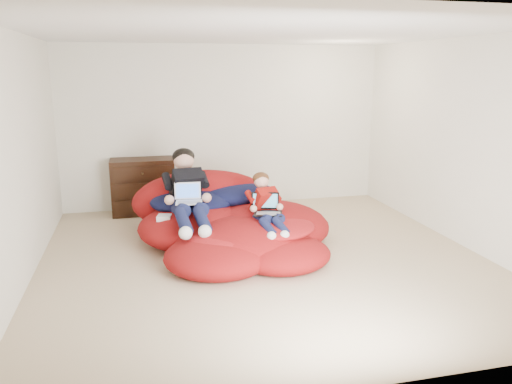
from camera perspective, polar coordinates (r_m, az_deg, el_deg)
The scene contains 9 objects.
room_shell at distance 5.72m, azimuth 0.91°, elevation -5.55°, with size 5.10×5.10×2.77m.
dresser at distance 7.67m, azimuth -12.78°, elevation 0.64°, with size 0.93×0.52×0.83m.
beanbag_pile at distance 6.16m, azimuth -2.87°, elevation -3.78°, with size 2.43×2.42×0.90m.
cream_pillow at distance 6.73m, azimuth -9.54°, elevation 0.76°, with size 0.43×0.27×0.27m, color white.
older_boy at distance 6.08m, azimuth -7.87°, elevation 0.36°, with size 0.43×1.32×0.83m.
younger_boy at distance 5.85m, azimuth 1.12°, elevation -1.28°, with size 0.34×0.92×0.60m.
laptop_white at distance 5.98m, azimuth -7.73°, elevation -0.58°, with size 0.33×0.29×0.23m.
laptop_black at distance 5.81m, azimuth 1.25°, elevation -1.81°, with size 0.37×0.38×0.23m.
power_adapter at distance 5.98m, azimuth -10.43°, elevation -2.90°, with size 0.16×0.16×0.06m, color white.
Camera 1 is at (-1.35, -5.23, 2.11)m, focal length 35.00 mm.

